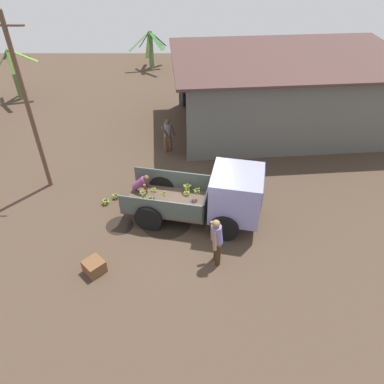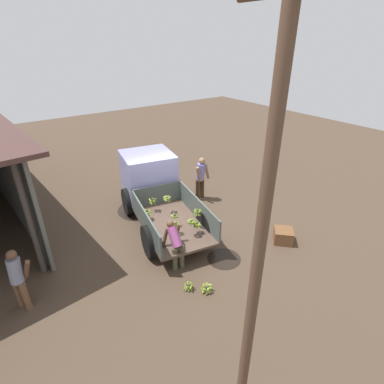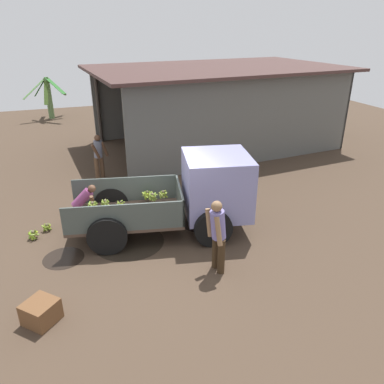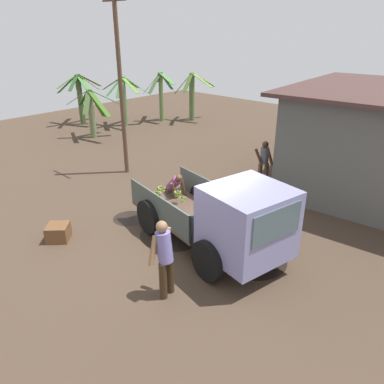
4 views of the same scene
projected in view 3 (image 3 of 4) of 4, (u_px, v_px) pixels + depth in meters
The scene contains 14 objects.
ground at pixel (160, 234), 9.93m from camera, with size 36.00×36.00×0.00m, color #453528.
mud_patch_0 at pixel (207, 219), 10.66m from camera, with size 1.64×1.64×0.01m, color black.
mud_patch_1 at pixel (64, 258), 8.90m from camera, with size 0.96×0.96×0.01m, color black.
mud_patch_2 at pixel (129, 242), 9.56m from camera, with size 1.79×1.79×0.01m, color #2B241C.
cargo_truck at pixel (199, 191), 9.77m from camera, with size 4.90×2.69×2.06m.
warehouse_shed at pixel (227, 88), 16.42m from camera, with size 11.10×7.38×3.44m.
banana_palm_4 at pixel (49, 97), 21.56m from camera, with size 2.40×2.43×2.34m.
banana_palm_5 at pixel (304, 93), 19.83m from camera, with size 2.54×2.53×3.13m.
person_foreground_visitor at pixel (218, 233), 8.08m from camera, with size 0.42×0.70×1.74m.
person_worker_loading at pixel (83, 205), 9.86m from camera, with size 0.68×0.61×1.28m.
person_bystander_near_shed at pixel (99, 154), 13.19m from camera, with size 0.64×0.56×1.60m.
banana_bunch_on_ground_0 at pixel (33, 234), 9.66m from camera, with size 0.30×0.30×0.24m.
banana_bunch_on_ground_1 at pixel (47, 227), 10.04m from camera, with size 0.27×0.26×0.21m.
wooden_crate_0 at pixel (41, 312), 6.94m from camera, with size 0.55×0.55×0.43m, color brown.
Camera 3 is at (-2.02, -8.40, 5.10)m, focal length 35.00 mm.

